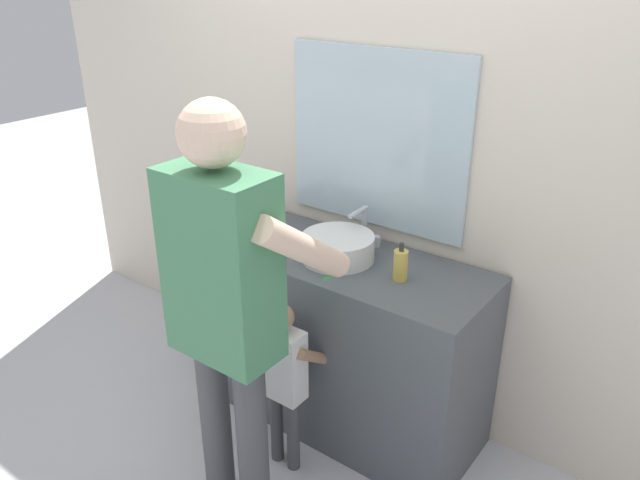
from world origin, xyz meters
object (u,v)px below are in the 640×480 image
(toothbrush_cup, at_px, (276,223))
(soap_bottle, at_px, (401,265))
(adult_parent, at_px, (227,292))
(child_toddler, at_px, (284,373))

(toothbrush_cup, bearing_deg, soap_bottle, -4.24)
(adult_parent, bearing_deg, soap_bottle, 65.81)
(child_toddler, bearing_deg, soap_bottle, 49.99)
(soap_bottle, height_order, child_toddler, soap_bottle)
(toothbrush_cup, relative_size, soap_bottle, 1.25)
(toothbrush_cup, height_order, adult_parent, adult_parent)
(toothbrush_cup, bearing_deg, adult_parent, -61.23)
(soap_bottle, xyz_separation_m, adult_parent, (-0.31, -0.68, 0.08))
(soap_bottle, xyz_separation_m, child_toddler, (-0.32, -0.38, -0.45))
(toothbrush_cup, relative_size, child_toddler, 0.25)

